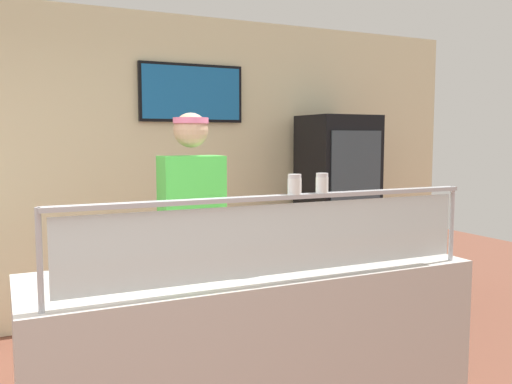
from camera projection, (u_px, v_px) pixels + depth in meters
The scene contains 9 objects.
shop_rear_unit at pixel (144, 166), 4.81m from camera, with size 6.66×0.13×2.70m.
serving_counter at pixel (253, 357), 2.81m from camera, with size 2.26×0.74×0.95m, color #BCB7B2.
sneeze_guard at pixel (282, 226), 2.46m from camera, with size 2.08×0.06×0.40m.
pizza_tray at pixel (230, 265), 2.75m from camera, with size 0.46×0.46×0.04m.
pizza_server at pixel (232, 261), 2.73m from camera, with size 0.07×0.28×0.01m, color #ADAFB7.
parmesan_shaker at pixel (295, 186), 2.47m from camera, with size 0.06×0.06×0.09m.
pepper_flake_shaker at pixel (322, 184), 2.53m from camera, with size 0.06×0.06×0.09m.
worker_figure at pixel (193, 236), 3.33m from camera, with size 0.41×0.50×1.76m.
drink_fridge at pixel (337, 211), 5.20m from camera, with size 0.63×0.60×1.82m.
Camera 1 is at (-0.02, -2.09, 1.61)m, focal length 38.04 mm.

